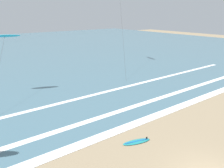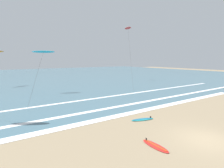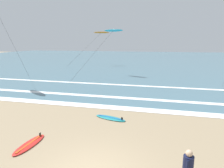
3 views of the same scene
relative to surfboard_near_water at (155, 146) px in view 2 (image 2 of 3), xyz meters
The scene contains 9 objects.
ground_plane 3.75m from the surfboard_near_water, 20.57° to the right, with size 160.00×160.00×0.00m, color #937F60.
ocean_surface 50.99m from the surfboard_near_water, 86.05° to the left, with size 140.00×90.00×0.01m, color #476B7A.
wave_foam_shoreline 7.35m from the surfboard_near_water, 58.52° to the left, with size 38.03×0.96×0.01m, color white.
wave_foam_mid_break 9.30m from the surfboard_near_water, 76.13° to the left, with size 58.36×0.66×0.01m, color white.
wave_foam_outer_break 14.50m from the surfboard_near_water, 78.89° to the left, with size 56.78×0.58×0.01m, color white.
surfboard_near_water is the anchor object (origin of this frame).
surfboard_left_pile 5.04m from the surfboard_near_water, 54.91° to the left, with size 2.18×1.15×0.25m.
kite_cyan_high_left 21.71m from the surfboard_near_water, 92.56° to the left, with size 5.44×7.71×6.58m.
kite_red_high_right 35.01m from the surfboard_near_water, 53.46° to the left, with size 7.96×11.92×12.48m.
Camera 2 is at (-11.92, -6.05, 5.39)m, focal length 29.88 mm.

